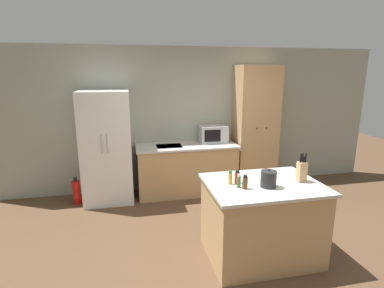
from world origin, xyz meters
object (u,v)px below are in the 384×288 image
Objects in this scene: pantry_cabinet at (255,128)px; knife_block at (302,171)px; fire_extinguisher at (76,192)px; spice_bottle_tall_dark at (245,182)px; microwave at (213,134)px; refrigerator at (107,147)px; spice_bottle_green_herb at (237,177)px; spice_bottle_short_red at (239,181)px; spice_bottle_amber_oil at (230,178)px; kettle at (268,179)px.

pantry_cabinet reaches higher than knife_block.
knife_block is 3.59m from fire_extinguisher.
knife_block reaches higher than spice_bottle_tall_dark.
spice_bottle_tall_dark is 0.33× the size of fire_extinguisher.
microwave reaches higher than fire_extinguisher.
refrigerator is at bearing 6.67° from fire_extinguisher.
spice_bottle_green_herb is at bearing -42.91° from fire_extinguisher.
microwave reaches higher than spice_bottle_short_red.
spice_bottle_green_herb is (0.09, 0.01, -0.00)m from spice_bottle_amber_oil.
spice_bottle_tall_dark is 3.09m from fire_extinguisher.
microwave is at bearing 4.74° from refrigerator.
pantry_cabinet is 4.88× the size of fire_extinguisher.
spice_bottle_tall_dark is (1.58, -2.18, 0.06)m from refrigerator.
pantry_cabinet reaches higher than microwave.
refrigerator is 2.62m from spice_bottle_short_red.
kettle is (-0.83, -2.26, -0.13)m from pantry_cabinet.
spice_bottle_tall_dark is 0.20m from spice_bottle_amber_oil.
refrigerator is at bearing 126.10° from spice_bottle_amber_oil.
pantry_cabinet is at bearing 61.61° from spice_bottle_green_herb.
microwave is at bearing 5.16° from fire_extinguisher.
refrigerator is 11.93× the size of spice_bottle_tall_dark.
spice_bottle_green_herb is 0.72× the size of kettle.
spice_bottle_short_red is 0.13m from spice_bottle_amber_oil.
kettle is (0.29, -0.18, 0.02)m from spice_bottle_green_herb.
pantry_cabinet is at bearing 64.07° from spice_bottle_tall_dark.
pantry_cabinet is 2.51m from spice_bottle_tall_dark.
refrigerator is 2.69m from pantry_cabinet.
microwave is at bearing 100.26° from knife_block.
refrigerator is at bearing 130.29° from kettle.
spice_bottle_tall_dark is 1.02× the size of spice_bottle_short_red.
spice_bottle_tall_dark is (-1.10, -2.26, -0.15)m from pantry_cabinet.
spice_bottle_short_red reaches higher than spice_bottle_green_herb.
spice_bottle_amber_oil is 1.04× the size of spice_bottle_green_herb.
spice_bottle_tall_dark is at bearing -115.93° from pantry_cabinet.
kettle is (0.32, -0.05, 0.02)m from spice_bottle_short_red.
spice_bottle_short_red is (1.52, -2.13, 0.06)m from refrigerator.
spice_bottle_amber_oil is at bearing -53.90° from refrigerator.
spice_bottle_short_red is 0.98× the size of spice_bottle_amber_oil.
pantry_cabinet is 14.51× the size of spice_bottle_amber_oil.
spice_bottle_amber_oil is 2.90m from fire_extinguisher.
fire_extinguisher is at bearing 138.33° from kettle.
spice_bottle_green_herb is at bearing -52.16° from refrigerator.
pantry_cabinet is 2.41m from kettle.
microwave is 3.21× the size of spice_bottle_short_red.
spice_bottle_amber_oil is 0.34× the size of fire_extinguisher.
knife_block is at bearing -42.43° from refrigerator.
kettle reaches higher than spice_bottle_amber_oil.
spice_bottle_short_red is 1.02× the size of spice_bottle_green_herb.
fire_extinguisher is (-2.05, 2.07, -0.79)m from spice_bottle_short_red.
spice_bottle_amber_oil is at bearing -101.06° from microwave.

